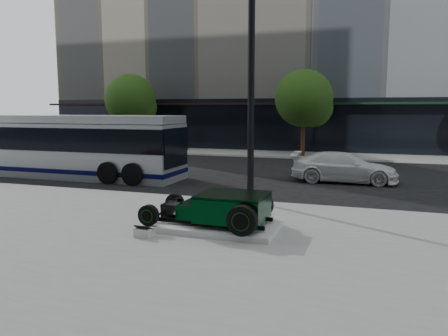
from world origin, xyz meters
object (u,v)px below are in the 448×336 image
(hot_rod, at_px, (225,208))
(white_sedan, at_px, (344,167))
(lamppost, at_px, (251,102))
(transit_bus, at_px, (62,145))

(hot_rod, distance_m, white_sedan, 9.67)
(lamppost, relative_size, transit_bus, 0.60)
(lamppost, bearing_deg, transit_bus, 162.00)
(hot_rod, height_order, lamppost, lamppost)
(transit_bus, distance_m, white_sedan, 13.25)
(transit_bus, bearing_deg, white_sedan, 10.73)
(lamppost, height_order, transit_bus, lamppost)
(hot_rod, bearing_deg, white_sedan, 75.67)
(transit_bus, xyz_separation_m, white_sedan, (13.00, 2.46, -0.82))
(white_sedan, bearing_deg, transit_bus, 99.21)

